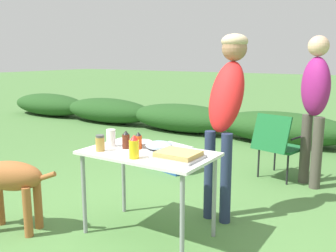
# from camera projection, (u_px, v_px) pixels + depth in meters

# --- Properties ---
(ground_plane) EXTENTS (60.00, 60.00, 0.00)m
(ground_plane) POSITION_uv_depth(u_px,v_px,m) (149.00, 234.00, 3.26)
(ground_plane) COLOR #4C7A3D
(shrub_hedge) EXTENTS (14.40, 0.90, 0.56)m
(shrub_hedge) POSITION_uv_depth(u_px,v_px,m) (281.00, 128.00, 6.57)
(shrub_hedge) COLOR #234C1E
(shrub_hedge) RESTS_ON ground
(folding_table) EXTENTS (1.10, 0.64, 0.74)m
(folding_table) POSITION_uv_depth(u_px,v_px,m) (148.00, 161.00, 3.14)
(folding_table) COLOR silver
(folding_table) RESTS_ON ground
(food_tray) EXTENTS (0.36, 0.30, 0.06)m
(food_tray) POSITION_uv_depth(u_px,v_px,m) (178.00, 155.00, 2.92)
(food_tray) COLOR #9E9EA3
(food_tray) RESTS_ON folding_table
(plate_stack) EXTENTS (0.21, 0.21, 0.03)m
(plate_stack) POSITION_uv_depth(u_px,v_px,m) (140.00, 143.00, 3.36)
(plate_stack) COLOR white
(plate_stack) RESTS_ON folding_table
(mixing_bowl) EXTENTS (0.24, 0.24, 0.07)m
(mixing_bowl) POSITION_uv_depth(u_px,v_px,m) (159.00, 145.00, 3.21)
(mixing_bowl) COLOR #99B2CC
(mixing_bowl) RESTS_ON folding_table
(paper_cup_stack) EXTENTS (0.08, 0.08, 0.15)m
(paper_cup_stack) POSITION_uv_depth(u_px,v_px,m) (111.00, 138.00, 3.30)
(paper_cup_stack) COLOR white
(paper_cup_stack) RESTS_ON folding_table
(hot_sauce_bottle) EXTENTS (0.06, 0.06, 0.15)m
(hot_sauce_bottle) POSITION_uv_depth(u_px,v_px,m) (138.00, 141.00, 3.21)
(hot_sauce_bottle) COLOR #CC4214
(hot_sauce_bottle) RESTS_ON folding_table
(bbq_sauce_bottle) EXTENTS (0.07, 0.07, 0.16)m
(bbq_sauce_bottle) POSITION_uv_depth(u_px,v_px,m) (126.00, 140.00, 3.23)
(bbq_sauce_bottle) COLOR #562314
(bbq_sauce_bottle) RESTS_ON folding_table
(mustard_bottle) EXTENTS (0.08, 0.08, 0.19)m
(mustard_bottle) POSITION_uv_depth(u_px,v_px,m) (134.00, 147.00, 2.91)
(mustard_bottle) COLOR yellow
(mustard_bottle) RESTS_ON folding_table
(spice_jar) EXTENTS (0.08, 0.08, 0.14)m
(spice_jar) POSITION_uv_depth(u_px,v_px,m) (100.00, 143.00, 3.14)
(spice_jar) COLOR #B2893D
(spice_jar) RESTS_ON folding_table
(standing_person_with_beanie) EXTENTS (0.36, 0.50, 1.73)m
(standing_person_with_beanie) POSITION_uv_depth(u_px,v_px,m) (227.00, 100.00, 3.45)
(standing_person_with_beanie) COLOR #232D4C
(standing_person_with_beanie) RESTS_ON ground
(standing_person_in_red_jacket) EXTENTS (0.47, 0.46, 1.76)m
(standing_person_in_red_jacket) POSITION_uv_depth(u_px,v_px,m) (315.00, 97.00, 4.31)
(standing_person_in_red_jacket) COLOR #4C473D
(standing_person_in_red_jacket) RESTS_ON ground
(dog) EXTENTS (0.89, 0.46, 0.70)m
(dog) POSITION_uv_depth(u_px,v_px,m) (5.00, 179.00, 3.26)
(dog) COLOR #9E5B2D
(dog) RESTS_ON ground
(camp_chair_green_behind_table) EXTENTS (0.59, 0.68, 0.83)m
(camp_chair_green_behind_table) POSITION_uv_depth(u_px,v_px,m) (278.00, 143.00, 4.64)
(camp_chair_green_behind_table) COLOR #19602D
(camp_chair_green_behind_table) RESTS_ON ground
(cooler_box) EXTENTS (0.55, 0.44, 0.34)m
(cooler_box) POSITION_uv_depth(u_px,v_px,m) (173.00, 158.00, 5.06)
(cooler_box) COLOR #234C93
(cooler_box) RESTS_ON ground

